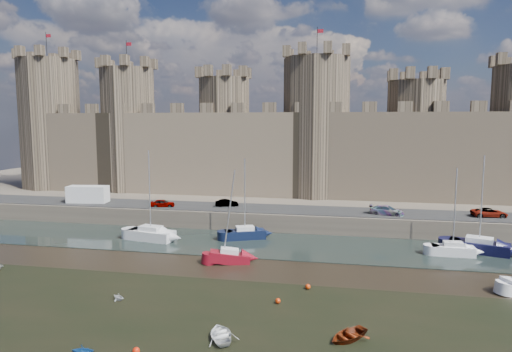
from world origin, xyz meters
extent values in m
plane|color=black|center=(0.00, 0.00, 0.00)|extent=(160.00, 160.00, 0.00)
cube|color=black|center=(0.00, 24.00, 0.04)|extent=(160.00, 12.00, 0.08)
cube|color=#4C443A|center=(0.00, 60.00, 1.25)|extent=(160.00, 60.00, 2.50)
cube|color=black|center=(0.00, 34.00, 2.55)|extent=(160.00, 7.00, 0.10)
cube|color=#42382B|center=(0.00, 48.00, 9.50)|extent=(100.00, 9.00, 14.00)
cylinder|color=#42382B|center=(-48.00, 48.00, 14.50)|extent=(11.00, 11.00, 24.00)
cylinder|color=black|center=(-48.00, 48.00, 29.00)|extent=(0.10, 0.10, 5.00)
cube|color=maroon|center=(-47.50, 48.00, 30.80)|extent=(1.00, 0.03, 0.60)
cylinder|color=#42382B|center=(-32.00, 48.00, 13.50)|extent=(10.00, 10.00, 22.00)
cylinder|color=black|center=(-32.00, 48.00, 27.00)|extent=(0.10, 0.10, 5.00)
cube|color=maroon|center=(-31.50, 48.00, 28.80)|extent=(1.00, 0.03, 0.60)
cylinder|color=#42382B|center=(-14.00, 48.00, 12.50)|extent=(9.00, 9.00, 20.00)
cylinder|color=#42382B|center=(2.00, 48.00, 14.00)|extent=(11.00, 11.00, 23.00)
cylinder|color=black|center=(2.00, 48.00, 28.00)|extent=(0.10, 0.10, 5.00)
cube|color=maroon|center=(2.50, 48.00, 29.80)|extent=(1.00, 0.03, 0.60)
cylinder|color=#42382B|center=(18.00, 48.00, 12.00)|extent=(9.00, 9.00, 19.00)
imported|color=gray|center=(-19.18, 32.34, 3.09)|extent=(3.70, 2.16, 1.18)
imported|color=gray|center=(-10.00, 34.47, 3.06)|extent=(3.58, 2.25, 1.11)
imported|color=gray|center=(12.66, 32.82, 3.15)|extent=(4.81, 2.83, 1.31)
imported|color=gray|center=(25.76, 33.96, 3.12)|extent=(4.67, 2.53, 1.24)
cube|color=silver|center=(-31.93, 33.50, 3.82)|extent=(6.29, 3.13, 2.64)
cube|color=silver|center=(-16.99, 23.14, 0.70)|extent=(6.42, 3.41, 1.24)
cube|color=silver|center=(-16.99, 23.14, 1.60)|extent=(2.96, 2.11, 0.56)
cylinder|color=silver|center=(-16.99, 23.14, 6.40)|extent=(0.14, 0.14, 10.16)
cube|color=black|center=(-5.40, 26.05, 0.64)|extent=(5.52, 3.83, 1.12)
cube|color=silver|center=(-5.40, 26.05, 1.46)|extent=(2.65, 2.17, 0.51)
cylinder|color=silver|center=(-5.40, 26.05, 5.80)|extent=(0.14, 0.14, 9.19)
cube|color=white|center=(19.12, 23.47, 0.62)|extent=(4.60, 1.83, 1.08)
cube|color=silver|center=(19.12, 23.47, 1.40)|extent=(2.05, 1.27, 0.49)
cylinder|color=silver|center=(19.12, 23.47, 5.56)|extent=(0.14, 0.14, 8.81)
cube|color=black|center=(22.36, 25.32, 0.69)|extent=(6.83, 4.45, 1.22)
cube|color=silver|center=(22.36, 25.32, 1.57)|extent=(3.25, 2.57, 0.55)
cylinder|color=silver|center=(22.36, 25.32, 6.27)|extent=(0.14, 0.14, 9.95)
cube|color=maroon|center=(-4.85, 16.10, 0.55)|extent=(4.60, 2.75, 1.10)
cube|color=silver|center=(-4.85, 16.10, 1.35)|extent=(2.16, 1.64, 0.50)
cylinder|color=silver|center=(-4.85, 16.10, 5.59)|extent=(0.14, 0.14, 8.99)
imported|color=#164C97|center=(-9.30, -4.58, 0.37)|extent=(1.68, 1.55, 0.73)
imported|color=silver|center=(-1.13, -0.68, 0.31)|extent=(3.24, 3.63, 0.62)
imported|color=silver|center=(-11.47, 4.29, 0.31)|extent=(1.40, 1.29, 0.61)
imported|color=maroon|center=(7.51, 0.90, 0.31)|extent=(3.66, 3.64, 0.62)
sphere|color=red|center=(1.82, 6.28, 0.23)|extent=(0.46, 0.46, 0.46)
sphere|color=red|center=(4.00, 10.01, 0.24)|extent=(0.49, 0.49, 0.49)
sphere|color=red|center=(-6.01, -3.73, 0.24)|extent=(0.47, 0.47, 0.47)
camera|label=1|loc=(7.08, -29.72, 15.05)|focal=32.00mm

